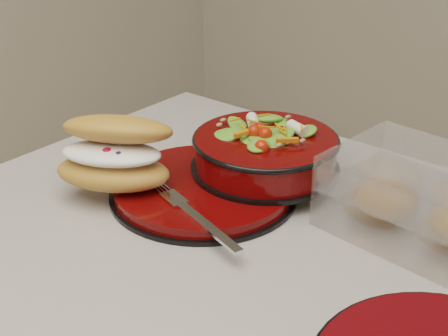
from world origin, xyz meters
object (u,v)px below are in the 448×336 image
Objects in this scene: dinner_plate at (204,189)px; fork at (197,218)px; pastry_box at (425,201)px; salad_bowl at (266,147)px; croissant at (115,154)px.

fork is (0.06, -0.08, 0.01)m from dinner_plate.
dinner_plate is 1.09× the size of pastry_box.
salad_bowl is at bearing 64.57° from dinner_plate.
croissant is 0.40m from pastry_box.
fork is at bearing -29.29° from croissant.
dinner_plate is 0.10m from fork.
salad_bowl is at bearing 22.35° from fork.
salad_bowl is at bearing 22.66° from croissant.
salad_bowl is 1.27× the size of fork.
croissant is (-0.09, -0.08, 0.06)m from dinner_plate.
croissant reaches higher than dinner_plate.
salad_bowl is 0.23m from pastry_box.
salad_bowl reaches higher than dinner_plate.
croissant is at bearing -148.18° from pastry_box.
croissant is at bearing -137.76° from dinner_plate.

